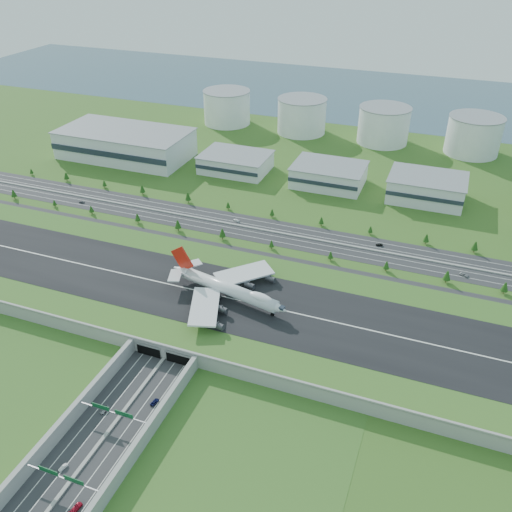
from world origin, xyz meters
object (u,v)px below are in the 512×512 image
(car_1, at_px, (63,467))
(car_6, at_px, (464,275))
(boeing_747, at_px, (228,288))
(car_5, at_px, (379,245))
(car_2, at_px, (155,402))
(car_3, at_px, (76,508))
(car_4, at_px, (82,202))
(fuel_tank_a, at_px, (227,107))
(car_7, at_px, (236,220))
(car_0, at_px, (105,410))

(car_1, xyz_separation_m, car_6, (146.77, 206.99, 0.13))
(boeing_747, bearing_deg, car_5, 68.22)
(car_2, bearing_deg, car_1, 80.15)
(car_5, height_order, car_6, car_6)
(car_2, distance_m, car_3, 57.68)
(car_4, xyz_separation_m, car_5, (232.88, 16.90, -0.01))
(car_2, xyz_separation_m, car_3, (-1.09, -57.67, 0.17))
(car_5, distance_m, car_6, 59.51)
(fuel_tank_a, relative_size, car_6, 8.67)
(car_2, distance_m, car_6, 207.91)
(car_5, bearing_deg, car_2, -40.47)
(car_7, bearing_deg, boeing_747, 40.93)
(car_3, height_order, car_4, car_3)
(car_5, bearing_deg, car_4, -104.36)
(car_0, height_order, car_3, same)
(fuel_tank_a, distance_m, car_5, 290.87)
(car_4, relative_size, car_7, 0.84)
(fuel_tank_a, xyz_separation_m, car_0, (111.72, -400.50, -16.53))
(car_0, height_order, car_1, car_0)
(boeing_747, bearing_deg, car_4, 164.25)
(car_0, height_order, car_7, car_0)
(car_3, bearing_deg, fuel_tank_a, -69.55)
(fuel_tank_a, bearing_deg, car_4, -97.46)
(car_2, xyz_separation_m, car_4, (-159.92, 164.01, 0.10))
(car_2, bearing_deg, car_3, 100.23)
(car_5, height_order, car_7, car_7)
(car_3, height_order, car_7, car_3)
(car_0, relative_size, car_6, 0.86)
(car_5, relative_size, car_6, 0.81)
(boeing_747, relative_size, car_6, 13.53)
(car_1, bearing_deg, car_0, 106.88)
(car_3, xyz_separation_m, car_4, (-158.83, 221.68, -0.07))
(boeing_747, xyz_separation_m, car_5, (69.09, 103.17, -14.00))
(fuel_tank_a, relative_size, car_2, 10.19)
(fuel_tank_a, height_order, car_4, fuel_tank_a)
(car_3, bearing_deg, car_2, -86.84)
(car_1, distance_m, car_5, 242.67)
(car_3, relative_size, car_7, 1.08)
(car_1, relative_size, car_7, 0.75)
(fuel_tank_a, bearing_deg, car_5, -45.50)
(boeing_747, xyz_separation_m, car_3, (-4.96, -135.41, -13.91))
(car_0, distance_m, car_4, 225.92)
(car_2, bearing_deg, car_0, 44.75)
(car_3, bearing_deg, boeing_747, -87.85)
(car_1, bearing_deg, car_6, 68.56)
(car_2, bearing_deg, car_7, -68.18)
(car_2, relative_size, car_6, 0.85)
(car_5, distance_m, car_7, 106.15)
(car_1, bearing_deg, car_7, 107.99)
(car_4, bearing_deg, fuel_tank_a, -16.43)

